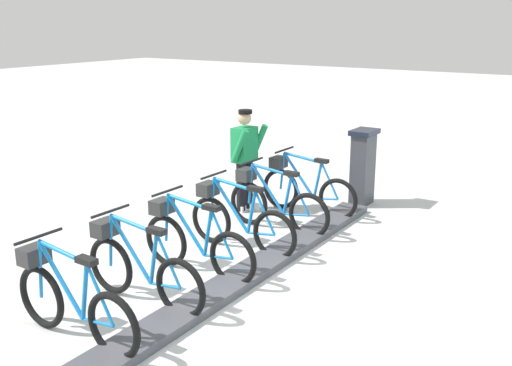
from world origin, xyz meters
name	(u,v)px	position (x,y,z in m)	size (l,w,h in m)	color
ground_plane	(245,279)	(0.00, 0.00, 0.00)	(60.00, 60.00, 0.00)	beige
dock_rail_base	(245,275)	(0.00, 0.00, 0.05)	(0.44, 6.46, 0.10)	#47474C
payment_kiosk	(363,166)	(0.05, -3.60, 0.67)	(0.36, 0.52, 1.28)	#38383D
bike_docked_0	(305,188)	(0.62, -2.63, 0.43)	(1.72, 0.54, 1.02)	black
bike_docked_1	(274,202)	(0.62, -1.69, 0.43)	(1.72, 0.54, 1.02)	black
bike_docked_2	(237,220)	(0.62, -0.74, 0.43)	(1.72, 0.54, 1.02)	black
bike_docked_3	(193,241)	(0.62, 0.20, 0.43)	(1.72, 0.54, 1.02)	black
bike_docked_4	(139,267)	(0.62, 1.14, 0.43)	(1.72, 0.54, 1.02)	black
bike_docked_5	(70,300)	(0.62, 2.08, 0.43)	(1.72, 0.54, 1.02)	black
worker_near_rack	(245,156)	(1.51, -2.24, 0.91)	(0.48, 0.63, 1.66)	white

